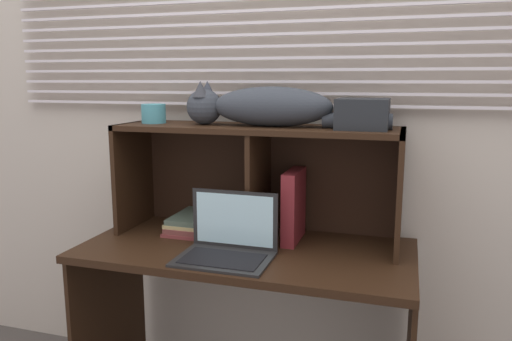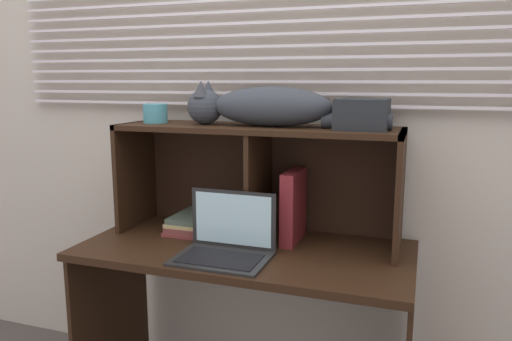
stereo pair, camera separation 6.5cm
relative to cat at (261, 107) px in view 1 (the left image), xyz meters
name	(u,v)px [view 1 (the left image)]	position (x,y,z in m)	size (l,w,h in m)	color
back_panel_with_blinds	(270,111)	(-0.02, 0.21, -0.03)	(4.40, 0.08, 2.50)	beige
desk	(246,284)	(-0.02, -0.14, -0.70)	(1.30, 0.61, 0.75)	black
hutch_shelf_unit	(259,161)	(-0.02, 0.03, -0.23)	(1.16, 0.32, 0.47)	black
cat	(261,107)	(0.00, 0.00, 0.00)	(0.83, 0.17, 0.18)	#33383F
laptop	(228,244)	(-0.05, -0.26, -0.49)	(0.34, 0.25, 0.23)	black
binder_upright	(294,206)	(0.14, 0.00, -0.40)	(0.05, 0.22, 0.29)	maroon
book_stack	(194,223)	(-0.31, 0.00, -0.51)	(0.19, 0.26, 0.07)	brown
small_basket	(154,114)	(-0.48, 0.00, -0.04)	(0.10, 0.10, 0.08)	teal
storage_box	(363,114)	(0.40, 0.00, -0.02)	(0.19, 0.20, 0.11)	black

